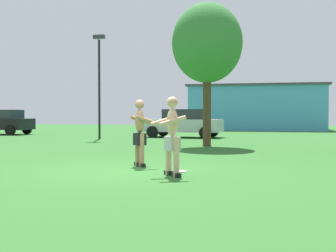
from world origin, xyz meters
TOP-DOWN VIEW (x-y plane):
  - ground_plane at (0.00, 0.00)m, footprint 80.00×80.00m
  - player_with_cap at (1.25, -0.69)m, footprint 0.82×0.73m
  - player_in_black at (0.09, 0.81)m, footprint 0.75×0.79m
  - frisbee at (1.31, -0.02)m, footprint 0.28×0.28m
  - car_silver_near_post at (-1.30, 14.31)m, footprint 4.47×2.40m
  - lamp_post at (-5.29, 11.57)m, footprint 0.60×0.24m
  - outbuilding_behind_lot at (2.43, 27.68)m, footprint 11.04×6.99m
  - tree_right_field at (0.84, 7.97)m, footprint 2.88×2.88m

SIDE VIEW (x-z plane):
  - ground_plane at x=0.00m, z-range 0.00..0.00m
  - frisbee at x=1.31m, z-range 0.00..0.03m
  - car_silver_near_post at x=-1.30m, z-range 0.03..1.61m
  - player_in_black at x=0.09m, z-range 0.04..1.74m
  - player_with_cap at x=1.25m, z-range 0.08..1.80m
  - outbuilding_behind_lot at x=2.43m, z-range 0.01..3.68m
  - lamp_post at x=-5.29m, z-range 0.64..6.06m
  - tree_right_field at x=0.84m, z-range 1.26..7.11m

